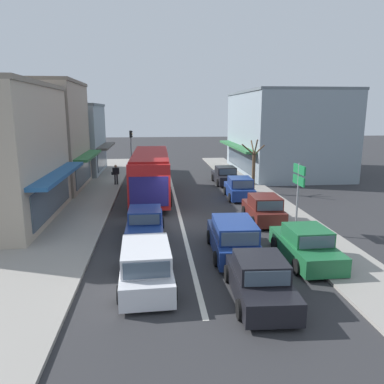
% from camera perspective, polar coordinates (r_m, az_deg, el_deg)
% --- Properties ---
extents(ground_plane, '(140.00, 140.00, 0.00)m').
position_cam_1_polar(ground_plane, '(20.94, -1.63, -4.73)').
color(ground_plane, '#2D2D30').
extents(lane_centre_line, '(0.20, 28.00, 0.01)m').
position_cam_1_polar(lane_centre_line, '(24.78, -2.31, -2.03)').
color(lane_centre_line, silver).
rests_on(lane_centre_line, ground).
extents(sidewalk_left, '(5.20, 44.00, 0.14)m').
position_cam_1_polar(sidewalk_left, '(27.20, -17.03, -1.13)').
color(sidewalk_left, gray).
rests_on(sidewalk_left, ground).
extents(kerb_right, '(2.80, 44.00, 0.12)m').
position_cam_1_polar(kerb_right, '(27.74, 10.31, -0.55)').
color(kerb_right, gray).
rests_on(kerb_right, ground).
extents(shopfront_mid_block, '(7.43, 7.65, 8.33)m').
position_cam_1_polar(shopfront_mid_block, '(31.19, -22.30, 7.76)').
color(shopfront_mid_block, gray).
rests_on(shopfront_mid_block, ground).
extents(shopfront_far_end, '(8.23, 7.78, 6.79)m').
position_cam_1_polar(shopfront_far_end, '(38.96, -18.93, 7.61)').
color(shopfront_far_end, '#84939E').
rests_on(shopfront_far_end, ground).
extents(building_right_far, '(9.87, 13.56, 8.00)m').
position_cam_1_polar(building_right_far, '(38.66, 13.88, 8.78)').
color(building_right_far, '#84939E').
rests_on(building_right_far, ground).
extents(city_bus, '(2.85, 10.89, 3.23)m').
position_cam_1_polar(city_bus, '(26.95, -6.32, 3.15)').
color(city_bus, red).
rests_on(city_bus, ground).
extents(wagon_behind_bus_near, '(2.07, 4.57, 1.58)m').
position_cam_1_polar(wagon_behind_bus_near, '(16.37, 6.29, -6.97)').
color(wagon_behind_bus_near, navy).
rests_on(wagon_behind_bus_near, ground).
extents(sedan_behind_bus_mid, '(2.04, 4.27, 1.47)m').
position_cam_1_polar(sedan_behind_bus_mid, '(12.89, 10.21, -13.00)').
color(sedan_behind_bus_mid, black).
rests_on(sedan_behind_bus_mid, ground).
extents(sedan_adjacent_lane_lead, '(1.92, 4.21, 1.47)m').
position_cam_1_polar(sedan_adjacent_lane_lead, '(18.66, -7.14, -4.84)').
color(sedan_adjacent_lane_lead, navy).
rests_on(sedan_adjacent_lane_lead, ground).
extents(wagon_adjacent_lane_trail, '(2.07, 4.56, 1.58)m').
position_cam_1_polar(wagon_adjacent_lane_trail, '(13.65, -7.02, -11.01)').
color(wagon_adjacent_lane_trail, silver).
rests_on(wagon_adjacent_lane_trail, ground).
extents(parked_sedan_kerb_front, '(1.94, 4.22, 1.47)m').
position_cam_1_polar(parked_sedan_kerb_front, '(16.31, 16.93, -7.83)').
color(parked_sedan_kerb_front, '#1E6638').
rests_on(parked_sedan_kerb_front, ground).
extents(parked_hatchback_kerb_second, '(1.86, 3.72, 1.54)m').
position_cam_1_polar(parked_hatchback_kerb_second, '(21.33, 10.85, -2.65)').
color(parked_hatchback_kerb_second, '#561E19').
rests_on(parked_hatchback_kerb_second, ground).
extents(parked_hatchback_kerb_third, '(1.93, 3.76, 1.54)m').
position_cam_1_polar(parked_hatchback_kerb_third, '(26.78, 7.23, 0.52)').
color(parked_hatchback_kerb_third, navy).
rests_on(parked_hatchback_kerb_third, ground).
extents(parked_sedan_kerb_rear, '(1.94, 4.22, 1.47)m').
position_cam_1_polar(parked_sedan_kerb_rear, '(32.17, 5.09, 2.46)').
color(parked_sedan_kerb_rear, black).
rests_on(parked_sedan_kerb_rear, ground).
extents(traffic_light_downstreet, '(0.33, 0.24, 4.20)m').
position_cam_1_polar(traffic_light_downstreet, '(38.16, -9.27, 7.21)').
color(traffic_light_downstreet, gray).
rests_on(traffic_light_downstreet, ground).
extents(directional_road_sign, '(0.10, 1.40, 3.60)m').
position_cam_1_polar(directional_road_sign, '(19.27, 15.94, 1.58)').
color(directional_road_sign, gray).
rests_on(directional_road_sign, ground).
extents(street_tree_right, '(1.76, 1.80, 4.12)m').
position_cam_1_polar(street_tree_right, '(28.34, 9.36, 3.56)').
color(street_tree_right, brown).
rests_on(street_tree_right, ground).
extents(pedestrian_with_handbag_near, '(0.63, 0.45, 1.63)m').
position_cam_1_polar(pedestrian_with_handbag_near, '(31.52, -11.54, 2.80)').
color(pedestrian_with_handbag_near, '#333338').
rests_on(pedestrian_with_handbag_near, sidewalk_left).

